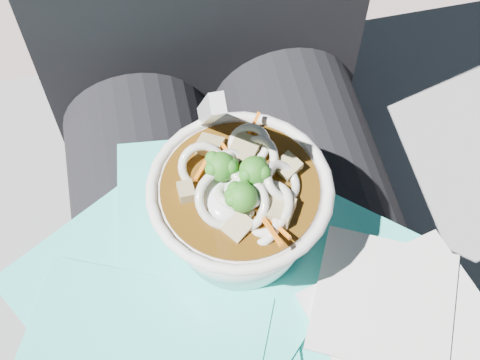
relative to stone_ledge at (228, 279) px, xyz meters
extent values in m
cube|color=slate|center=(0.00, 0.00, 0.00)|extent=(1.01, 0.51, 0.46)
cylinder|color=black|center=(-0.08, -0.15, 0.31)|extent=(0.16, 0.48, 0.16)
cylinder|color=black|center=(0.08, -0.15, 0.31)|extent=(0.16, 0.48, 0.16)
cube|color=#31D0C2|center=(0.05, -0.18, 0.39)|extent=(0.23, 0.23, 0.00)
cube|color=#31D0C2|center=(-0.10, -0.14, 0.39)|extent=(0.24, 0.22, 0.00)
cube|color=#31D0C2|center=(-0.02, -0.14, 0.40)|extent=(0.18, 0.19, 0.00)
cube|color=#31D0C2|center=(-0.04, -0.18, 0.40)|extent=(0.14, 0.16, 0.00)
cube|color=#31D0C2|center=(-0.04, -0.12, 0.40)|extent=(0.18, 0.21, 0.00)
cube|color=#31D0C2|center=(-0.01, -0.17, 0.40)|extent=(0.18, 0.18, 0.00)
cube|color=silver|center=(0.11, -0.25, 0.41)|extent=(0.16, 0.16, 0.00)
cube|color=silver|center=(0.09, -0.22, 0.41)|extent=(0.15, 0.15, 0.00)
torus|color=white|center=(-0.01, -0.13, 0.48)|extent=(0.15, 0.15, 0.01)
cylinder|color=#442909|center=(-0.01, -0.13, 0.48)|extent=(0.12, 0.12, 0.01)
torus|color=silver|center=(0.00, -0.12, 0.49)|extent=(0.05, 0.06, 0.04)
torus|color=silver|center=(-0.01, -0.12, 0.48)|extent=(0.04, 0.03, 0.04)
torus|color=silver|center=(-0.01, -0.14, 0.49)|extent=(0.04, 0.04, 0.02)
torus|color=silver|center=(-0.01, -0.15, 0.48)|extent=(0.05, 0.05, 0.04)
torus|color=silver|center=(-0.01, -0.15, 0.49)|extent=(0.05, 0.06, 0.04)
torus|color=silver|center=(0.00, -0.15, 0.48)|extent=(0.06, 0.07, 0.04)
torus|color=silver|center=(0.01, -0.11, 0.49)|extent=(0.05, 0.06, 0.04)
torus|color=silver|center=(0.00, -0.17, 0.48)|extent=(0.05, 0.05, 0.03)
torus|color=silver|center=(-0.02, -0.14, 0.49)|extent=(0.07, 0.06, 0.04)
torus|color=silver|center=(-0.03, -0.11, 0.49)|extent=(0.05, 0.05, 0.04)
torus|color=silver|center=(0.01, -0.10, 0.49)|extent=(0.05, 0.05, 0.02)
torus|color=silver|center=(0.02, -0.14, 0.49)|extent=(0.04, 0.05, 0.03)
cylinder|color=silver|center=(0.00, -0.12, 0.49)|extent=(0.03, 0.02, 0.02)
cylinder|color=silver|center=(0.00, -0.15, 0.49)|extent=(0.01, 0.03, 0.02)
cylinder|color=silver|center=(-0.02, -0.11, 0.49)|extent=(0.02, 0.02, 0.01)
cylinder|color=#81A650|center=(0.00, -0.13, 0.49)|extent=(0.01, 0.01, 0.01)
sphere|color=#1A6116|center=(0.00, -0.13, 0.50)|extent=(0.02, 0.02, 0.02)
sphere|color=#1A6116|center=(0.00, -0.13, 0.50)|extent=(0.01, 0.01, 0.01)
sphere|color=#1A6116|center=(0.00, -0.13, 0.50)|extent=(0.01, 0.01, 0.01)
sphere|color=#1A6116|center=(0.01, -0.14, 0.50)|extent=(0.01, 0.01, 0.01)
sphere|color=#1A6116|center=(0.01, -0.13, 0.50)|extent=(0.01, 0.01, 0.01)
cylinder|color=#81A650|center=(-0.02, -0.12, 0.49)|extent=(0.01, 0.01, 0.01)
sphere|color=#1A6116|center=(-0.02, -0.12, 0.50)|extent=(0.02, 0.02, 0.02)
sphere|color=#1A6116|center=(-0.01, -0.13, 0.50)|extent=(0.01, 0.01, 0.01)
sphere|color=#1A6116|center=(-0.03, -0.12, 0.51)|extent=(0.01, 0.01, 0.01)
sphere|color=#1A6116|center=(-0.01, -0.12, 0.50)|extent=(0.01, 0.01, 0.01)
sphere|color=#1A6116|center=(-0.03, -0.12, 0.50)|extent=(0.01, 0.01, 0.01)
cylinder|color=#81A650|center=(-0.01, -0.15, 0.49)|extent=(0.01, 0.01, 0.01)
sphere|color=#1A6116|center=(-0.01, -0.15, 0.50)|extent=(0.02, 0.02, 0.02)
sphere|color=#1A6116|center=(-0.02, -0.14, 0.50)|extent=(0.01, 0.01, 0.01)
sphere|color=#1A6116|center=(-0.02, -0.15, 0.50)|extent=(0.01, 0.01, 0.01)
sphere|color=#1A6116|center=(-0.01, -0.14, 0.50)|extent=(0.01, 0.01, 0.01)
sphere|color=#1A6116|center=(-0.02, -0.15, 0.50)|extent=(0.01, 0.01, 0.01)
cube|color=orange|center=(-0.01, -0.11, 0.49)|extent=(0.01, 0.03, 0.01)
cube|color=orange|center=(0.01, -0.09, 0.49)|extent=(0.03, 0.04, 0.01)
cube|color=orange|center=(0.00, -0.15, 0.49)|extent=(0.02, 0.04, 0.01)
cube|color=orange|center=(-0.03, -0.10, 0.49)|extent=(0.03, 0.04, 0.01)
cube|color=orange|center=(0.01, -0.17, 0.49)|extent=(0.02, 0.04, 0.01)
cube|color=orange|center=(-0.02, -0.15, 0.49)|extent=(0.01, 0.04, 0.01)
cube|color=orange|center=(0.00, -0.17, 0.49)|extent=(0.01, 0.05, 0.02)
cube|color=#907C51|center=(0.03, -0.12, 0.49)|extent=(0.02, 0.02, 0.02)
cube|color=#907C51|center=(0.00, -0.10, 0.49)|extent=(0.03, 0.03, 0.02)
cube|color=#907C51|center=(-0.02, -0.09, 0.48)|extent=(0.03, 0.03, 0.02)
cube|color=#907C51|center=(-0.05, -0.13, 0.49)|extent=(0.01, 0.02, 0.01)
cube|color=#907C51|center=(-0.02, -0.17, 0.48)|extent=(0.03, 0.03, 0.02)
cube|color=#907C51|center=(0.01, -0.16, 0.49)|extent=(0.03, 0.03, 0.02)
ellipsoid|color=silver|center=(-0.02, -0.14, 0.49)|extent=(0.03, 0.04, 0.01)
cube|color=silver|center=(-0.02, -0.10, 0.54)|extent=(0.01, 0.08, 0.12)
camera|label=1|loc=(-0.06, -0.39, 0.92)|focal=50.00mm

